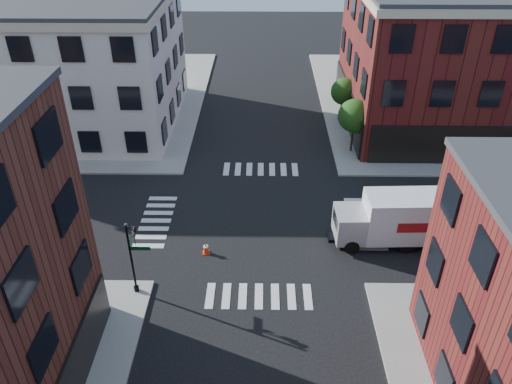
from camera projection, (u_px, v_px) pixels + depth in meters
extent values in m
plane|color=black|center=(260.00, 222.00, 33.45)|extent=(120.00, 120.00, 0.00)
cube|color=gray|center=(467.00, 101.00, 50.80)|extent=(30.00, 30.00, 0.15)
cube|color=gray|center=(58.00, 99.00, 51.34)|extent=(30.00, 30.00, 0.15)
cube|color=#4F1314|center=(497.00, 60.00, 43.40)|extent=(25.00, 16.00, 12.00)
cube|color=silver|center=(48.00, 63.00, 44.17)|extent=(22.00, 16.00, 11.00)
cylinder|color=black|center=(351.00, 143.00, 41.28)|extent=(0.18, 0.18, 1.47)
cylinder|color=black|center=(352.00, 135.00, 40.89)|extent=(0.12, 0.12, 1.47)
sphere|color=#173D10|center=(355.00, 116.00, 39.98)|extent=(2.69, 2.69, 2.69)
sphere|color=#173D10|center=(357.00, 122.00, 40.19)|extent=(1.85, 1.85, 1.85)
cylinder|color=black|center=(342.00, 114.00, 46.37)|extent=(0.18, 0.18, 1.33)
cylinder|color=black|center=(343.00, 107.00, 46.01)|extent=(0.12, 0.12, 1.33)
sphere|color=#173D10|center=(344.00, 92.00, 45.19)|extent=(2.43, 2.43, 2.43)
sphere|color=#173D10|center=(347.00, 97.00, 45.37)|extent=(1.67, 1.67, 1.67)
cylinder|color=black|center=(132.00, 261.00, 26.57)|extent=(0.12, 0.12, 4.60)
cylinder|color=black|center=(137.00, 288.00, 27.65)|extent=(0.28, 0.28, 0.30)
cube|color=#053819|center=(140.00, 249.00, 26.10)|extent=(1.10, 0.03, 0.22)
cube|color=#053819|center=(131.00, 238.00, 26.44)|extent=(0.03, 1.10, 0.22)
imported|color=black|center=(135.00, 236.00, 25.78)|extent=(0.22, 0.18, 1.10)
imported|color=black|center=(127.00, 233.00, 26.00)|extent=(0.18, 0.22, 1.10)
cube|color=silver|center=(409.00, 216.00, 30.56)|extent=(5.55, 2.56, 2.92)
cube|color=maroon|center=(415.00, 228.00, 29.55)|extent=(2.07, 0.12, 0.66)
cube|color=maroon|center=(404.00, 205.00, 31.56)|extent=(2.07, 0.12, 0.66)
cube|color=#A5A5A8|center=(350.00, 224.00, 30.77)|extent=(1.97, 2.33, 1.89)
cube|color=black|center=(336.00, 220.00, 30.57)|extent=(0.16, 1.79, 0.85)
cube|color=black|center=(387.00, 236.00, 31.35)|extent=(7.57, 1.23, 0.24)
cylinder|color=black|center=(351.00, 247.00, 30.47)|extent=(0.95, 0.37, 0.94)
cylinder|color=black|center=(346.00, 227.00, 32.13)|extent=(0.95, 0.37, 0.94)
cylinder|color=black|center=(407.00, 246.00, 30.53)|extent=(0.95, 0.37, 0.94)
cylinder|color=black|center=(398.00, 226.00, 32.20)|extent=(0.95, 0.37, 0.94)
cylinder|color=black|center=(443.00, 245.00, 30.58)|extent=(0.95, 0.37, 0.94)
cylinder|color=black|center=(433.00, 226.00, 32.24)|extent=(0.95, 0.37, 0.94)
cube|color=red|center=(206.00, 253.00, 30.68)|extent=(0.49, 0.49, 0.04)
cone|color=red|center=(206.00, 248.00, 30.48)|extent=(0.47, 0.47, 0.79)
cylinder|color=white|center=(206.00, 247.00, 30.42)|extent=(0.30, 0.30, 0.09)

